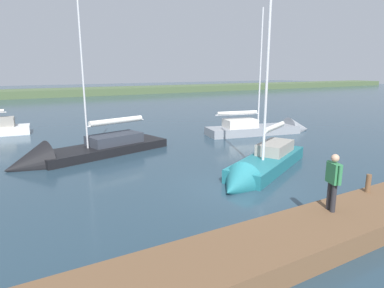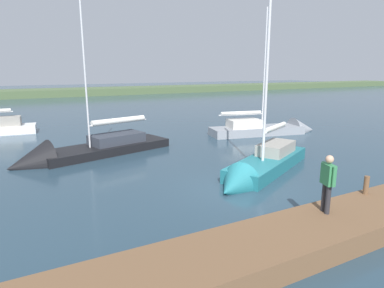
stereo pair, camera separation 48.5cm
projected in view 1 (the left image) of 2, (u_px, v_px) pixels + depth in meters
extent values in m
plane|color=#263D4C|center=(242.00, 188.00, 13.10)|extent=(200.00, 200.00, 0.00)
cube|color=#4C603D|center=(53.00, 96.00, 58.22)|extent=(180.00, 8.00, 2.40)
cube|color=brown|center=(339.00, 225.00, 9.36)|extent=(23.45, 2.04, 0.60)
cylinder|color=brown|center=(368.00, 183.00, 10.97)|extent=(0.16, 0.16, 0.61)
cube|color=black|center=(105.00, 152.00, 18.54)|extent=(7.50, 3.97, 0.76)
cone|color=black|center=(27.00, 167.00, 15.71)|extent=(2.50, 2.65, 2.22)
cube|color=#333842|center=(115.00, 139.00, 18.85)|extent=(3.26, 2.24, 0.54)
cylinder|color=silver|center=(83.00, 76.00, 16.95)|extent=(0.09, 0.09, 7.56)
cylinder|color=silver|center=(117.00, 123.00, 18.79)|extent=(3.60, 1.02, 0.08)
cylinder|color=silver|center=(117.00, 121.00, 18.77)|extent=(3.30, 1.16, 0.32)
cube|color=gray|center=(253.00, 132.00, 24.03)|extent=(7.00, 3.22, 0.88)
cone|color=gray|center=(298.00, 129.00, 25.22)|extent=(2.07, 2.22, 1.92)
cube|color=silver|center=(240.00, 123.00, 23.56)|extent=(2.47, 1.81, 0.58)
cylinder|color=silver|center=(260.00, 69.00, 23.17)|extent=(0.11, 0.11, 8.10)
cylinder|color=silver|center=(237.00, 114.00, 23.34)|extent=(3.30, 0.75, 0.09)
cylinder|color=silver|center=(237.00, 113.00, 23.31)|extent=(3.00, 0.82, 0.22)
cube|color=#1E6B75|center=(267.00, 166.00, 15.63)|extent=(6.11, 4.23, 0.90)
cone|color=#1E6B75|center=(236.00, 187.00, 12.83)|extent=(2.10, 2.17, 1.67)
cube|color=gray|center=(275.00, 147.00, 16.24)|extent=(2.58, 2.11, 0.53)
cylinder|color=silver|center=(267.00, 71.00, 14.14)|extent=(0.12, 0.12, 7.84)
cylinder|color=silver|center=(274.00, 129.00, 15.82)|extent=(2.41, 1.30, 0.10)
cylinder|color=silver|center=(275.00, 127.00, 15.80)|extent=(2.23, 1.29, 0.22)
cylinder|color=#28282D|center=(334.00, 198.00, 9.41)|extent=(0.14, 0.14, 0.83)
cylinder|color=#28282D|center=(329.00, 195.00, 9.60)|extent=(0.14, 0.14, 0.83)
cube|color=#337F4C|center=(334.00, 173.00, 9.35)|extent=(0.35, 0.50, 0.59)
sphere|color=tan|center=(335.00, 158.00, 9.25)|extent=(0.23, 0.23, 0.23)
cylinder|color=#337F4C|center=(340.00, 176.00, 9.08)|extent=(0.09, 0.09, 0.56)
cylinder|color=#337F4C|center=(328.00, 170.00, 9.61)|extent=(0.09, 0.09, 0.56)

